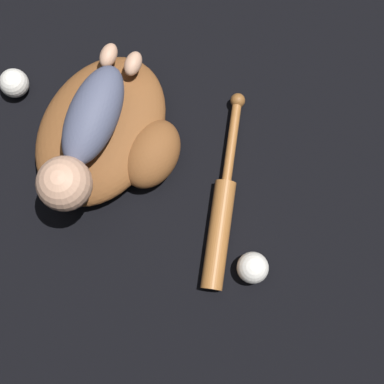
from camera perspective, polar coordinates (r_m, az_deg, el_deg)
ground_plane at (r=1.29m, az=-10.08°, el=8.30°), size 6.00×6.00×0.00m
baseball_glove at (r=1.21m, az=-8.79°, el=6.14°), size 0.43×0.38×0.10m
baby_figure at (r=1.12m, az=-11.52°, el=5.66°), size 0.39×0.17×0.11m
baseball_bat at (r=1.18m, az=3.18°, el=-2.28°), size 0.45×0.05×0.05m
baseball at (r=1.17m, az=6.49°, el=-8.03°), size 0.07×0.07×0.07m
baseball_spare at (r=1.33m, az=-18.44°, el=10.96°), size 0.07×0.07×0.07m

